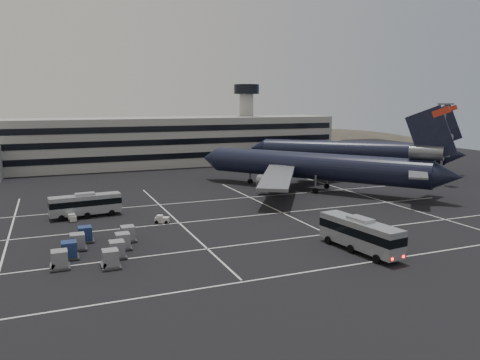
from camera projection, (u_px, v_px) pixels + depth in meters
name	position (u px, v px, depth m)	size (l,w,h in m)	color
ground	(224.00, 225.00, 71.22)	(260.00, 260.00, 0.00)	black
lane_markings	(228.00, 224.00, 72.23)	(90.00, 55.62, 0.01)	silver
terminal	(129.00, 143.00, 133.94)	(125.00, 26.00, 24.00)	gray
hills	(141.00, 163.00, 235.16)	(352.00, 180.00, 44.00)	#38332B
lightpole_right	(444.00, 132.00, 104.55)	(2.40, 2.40, 18.28)	slate
trijet_main	(315.00, 166.00, 98.56)	(39.87, 49.43, 18.08)	black
trijet_far	(354.00, 151.00, 127.49)	(47.08, 42.21, 18.08)	black
bus_near	(360.00, 233.00, 58.47)	(4.39, 12.66, 4.38)	gray
bus_far	(85.00, 204.00, 76.20)	(11.43, 3.66, 3.97)	gray
tug_a	(72.00, 218.00, 73.62)	(1.40, 2.07, 1.24)	silver
tug_b	(163.00, 219.00, 72.49)	(2.39, 2.03, 1.33)	silver
uld_cluster	(97.00, 246.00, 57.85)	(11.64, 14.60, 2.10)	#2D2D30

